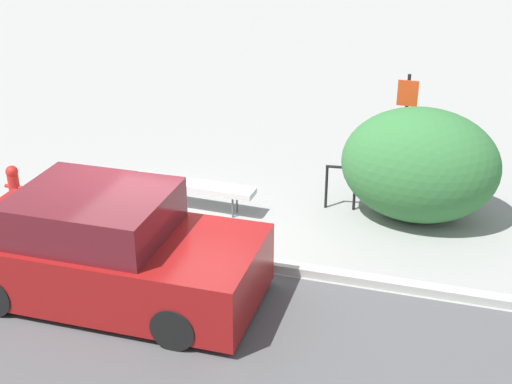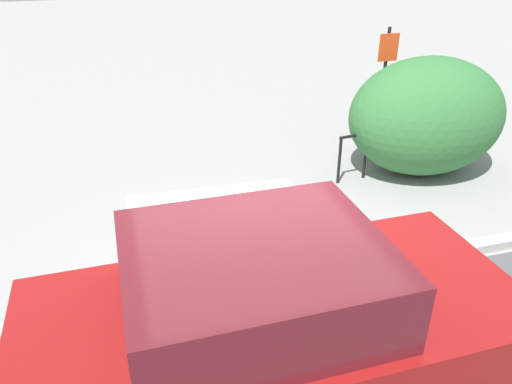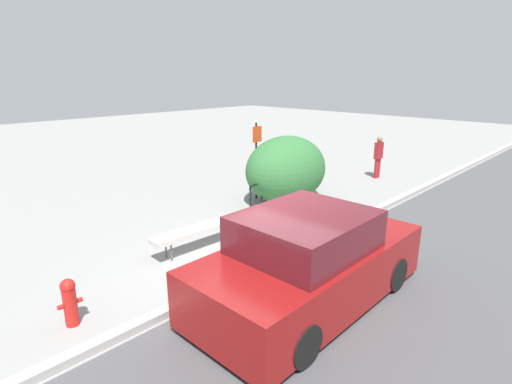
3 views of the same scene
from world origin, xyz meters
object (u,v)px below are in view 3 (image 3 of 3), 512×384
parked_car_near (309,263)px  pedestrian (378,156)px  bike_rack (256,195)px  sign_post (256,154)px  fire_hydrant (70,301)px  bench (200,229)px

parked_car_near → pedestrian: bearing=20.4°
bike_rack → sign_post: (0.95, 0.90, 0.88)m
fire_hydrant → pedestrian: size_ratio=0.50×
bench → fire_hydrant: bearing=-163.2°
parked_car_near → fire_hydrant: bearing=143.8°
pedestrian → sign_post: bearing=-16.1°
sign_post → fire_hydrant: size_ratio=3.01×
bike_rack → parked_car_near: bearing=-125.0°
fire_hydrant → parked_car_near: parked_car_near is taller
bench → pedestrian: size_ratio=1.53×
fire_hydrant → bike_rack: bearing=15.5°
fire_hydrant → parked_car_near: bearing=-35.7°
bike_rack → sign_post: bearing=43.7°
sign_post → pedestrian: bearing=-16.2°
bench → pedestrian: 8.36m
bike_rack → sign_post: 1.58m
bench → pedestrian: bearing=3.9°
bench → fire_hydrant: size_ratio=3.03×
fire_hydrant → parked_car_near: (3.01, -2.16, 0.30)m
bench → bike_rack: bearing=18.9°
bike_rack → sign_post: size_ratio=0.36×
bench → sign_post: (3.47, 1.66, 0.95)m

